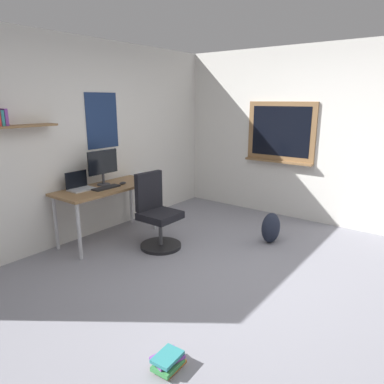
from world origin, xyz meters
name	(u,v)px	position (x,y,z in m)	size (l,w,h in m)	color
ground_plane	(242,287)	(0.00, 0.00, 0.00)	(5.20, 5.20, 0.00)	gray
wall_back	(83,141)	(0.00, 2.45, 1.30)	(5.00, 0.30, 2.60)	silver
wall_right	(327,137)	(2.45, 0.03, 1.30)	(0.22, 5.00, 2.60)	silver
desk	(107,192)	(0.04, 2.07, 0.65)	(1.38, 0.59, 0.73)	olive
office_chair	(157,216)	(0.24, 1.38, 0.41)	(0.52, 0.52, 0.95)	black
laptop	(80,185)	(-0.27, 2.22, 0.78)	(0.31, 0.21, 0.23)	#ADAFB5
monitor_primary	(103,165)	(0.07, 2.17, 1.00)	(0.46, 0.17, 0.46)	#38383D
keyboard	(106,188)	(-0.03, 2.00, 0.74)	(0.37, 0.13, 0.02)	black
computer_mouse	(123,183)	(0.25, 2.00, 0.74)	(0.10, 0.06, 0.03)	#262628
coffee_mug	(140,176)	(0.63, 2.05, 0.77)	(0.08, 0.08, 0.09)	silver
backpack	(271,228)	(1.24, 0.28, 0.20)	(0.32, 0.22, 0.40)	#1E2333
book_stack_on_floor	(168,361)	(-1.29, -0.14, 0.05)	(0.25, 0.20, 0.11)	orange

